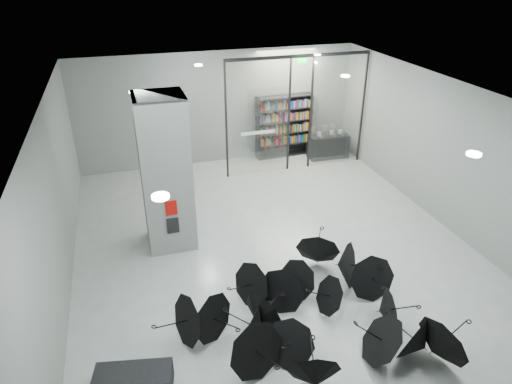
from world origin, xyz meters
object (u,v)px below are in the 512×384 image
object	(u,v)px
bench	(134,381)
shop_counter	(328,146)
column	(166,174)
bookshelf	(284,126)
umbrella_cluster	(312,315)

from	to	relation	value
bench	shop_counter	world-z (taller)	shop_counter
column	bench	size ratio (longest dim) A/B	2.99
bookshelf	shop_counter	distance (m)	1.84
shop_counter	bench	bearing A→B (deg)	-129.37
bookshelf	shop_counter	size ratio (longest dim) A/B	1.55
bookshelf	umbrella_cluster	bearing A→B (deg)	-109.35
column	bookshelf	size ratio (longest dim) A/B	1.72
bench	shop_counter	xyz separation A→B (m)	(7.72, 8.62, 0.23)
bench	column	bearing A→B (deg)	85.97
bookshelf	shop_counter	world-z (taller)	bookshelf
column	bench	xyz separation A→B (m)	(-1.27, -4.56, -1.78)
bookshelf	column	bearing A→B (deg)	-138.87
shop_counter	bookshelf	bearing A→B (deg)	158.54
umbrella_cluster	shop_counter	bearing A→B (deg)	63.02
umbrella_cluster	column	bearing A→B (deg)	119.88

